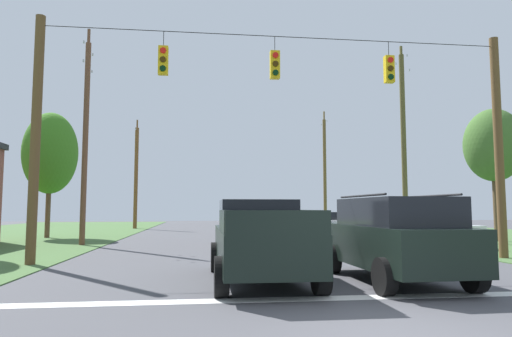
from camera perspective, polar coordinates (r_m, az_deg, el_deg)
ground_plane at (r=6.81m, az=17.04°, el=-19.57°), size 120.00×120.00×0.00m
stop_bar_stripe at (r=9.24m, az=10.07°, el=-15.76°), size 13.41×0.45×0.01m
lane_dash_0 at (r=15.02m, az=3.22°, el=-11.67°), size 2.50×0.15×0.01m
lane_dash_1 at (r=22.06m, az=-0.12°, el=-9.58°), size 2.50×0.15×0.01m
lane_dash_2 at (r=30.00m, az=-1.96°, el=-8.39°), size 2.50×0.15×0.01m
lane_dash_3 at (r=34.80m, az=-2.67°, el=-7.93°), size 2.50×0.15×0.01m
lane_dash_4 at (r=43.21m, az=-3.52°, el=-7.38°), size 2.50×0.15×0.01m
overhead_signal_span at (r=15.21m, az=3.18°, el=4.80°), size 15.95×0.31×7.90m
pickup_truck at (r=11.07m, az=0.48°, el=-9.03°), size 2.30×5.41×1.95m
suv_black at (r=11.40m, az=16.98°, el=-8.23°), size 2.32×4.85×2.05m
distant_car_crossing_white at (r=22.66m, az=22.36°, el=-7.09°), size 2.26×4.41×1.52m
distant_car_oncoming at (r=21.32m, az=-1.94°, el=-7.62°), size 2.04×4.31×1.52m
distant_car_far_parked at (r=30.18m, az=8.12°, el=-6.83°), size 2.08×4.33×1.52m
utility_pole_mid_right at (r=26.87m, az=18.09°, el=3.37°), size 0.29×1.99×11.04m
utility_pole_far_right at (r=42.05m, az=8.66°, el=-0.35°), size 0.30×1.96×10.75m
utility_pole_mid_left at (r=23.38m, az=-20.68°, el=3.98°), size 0.26×1.84×10.56m
utility_pole_far_left at (r=40.91m, az=-14.88°, el=-0.95°), size 0.33×1.86×9.57m
tree_roadside_right at (r=27.36m, az=27.74°, el=2.56°), size 3.04×3.04×7.08m
tree_roadside_left at (r=29.87m, az=-24.49°, el=1.75°), size 3.16×3.16×7.52m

